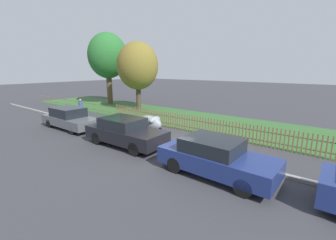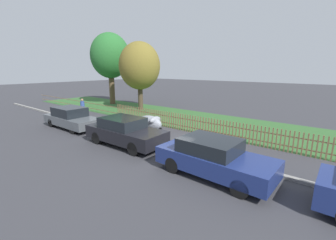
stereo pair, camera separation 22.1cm
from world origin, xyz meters
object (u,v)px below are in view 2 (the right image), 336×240
Objects in this scene: pedestrian_near_fence at (83,107)px; parked_car_black_saloon at (125,131)px; tree_nearest_kerb at (110,56)px; parked_car_navy_estate at (213,157)px; covered_motorcycle at (150,123)px; parked_car_silver_hatchback at (71,118)px; tree_behind_motorcycle at (140,66)px.

parked_car_black_saloon is at bearing -164.30° from pedestrian_near_fence.
parked_car_navy_estate is at bearing -26.49° from tree_nearest_kerb.
covered_motorcycle is 1.24× the size of pedestrian_near_fence.
parked_car_black_saloon reaches higher than parked_car_silver_hatchback.
parked_car_silver_hatchback is 8.64m from tree_behind_motorcycle.
parked_car_navy_estate is 14.92m from tree_behind_motorcycle.
parked_car_silver_hatchback is 0.59× the size of tree_nearest_kerb.
tree_behind_motorcycle reaches higher than parked_car_black_saloon.
tree_nearest_kerb is at bearing 173.93° from tree_behind_motorcycle.
tree_nearest_kerb is at bearing 127.07° from parked_car_silver_hatchback.
tree_behind_motorcycle is at bearing 129.51° from parked_car_black_saloon.
tree_behind_motorcycle reaches higher than pedestrian_near_fence.
parked_car_black_saloon is at bearing -84.12° from covered_motorcycle.
tree_nearest_kerb is 8.58m from pedestrian_near_fence.
tree_nearest_kerb is at bearing -23.82° from pedestrian_near_fence.
parked_car_silver_hatchback is 2.35× the size of covered_motorcycle.
tree_nearest_kerb is 4.98× the size of pedestrian_near_fence.
pedestrian_near_fence is (4.19, -6.12, -4.32)m from tree_nearest_kerb.
parked_car_black_saloon is 10.99m from tree_behind_motorcycle.
covered_motorcycle is 13.99m from tree_nearest_kerb.
parked_car_black_saloon is 8.15m from pedestrian_near_fence.
parked_car_navy_estate reaches higher than parked_car_silver_hatchback.
covered_motorcycle is 7.54m from pedestrian_near_fence.
tree_behind_motorcycle is at bearing -67.38° from pedestrian_near_fence.
parked_car_silver_hatchback is 5.63m from covered_motorcycle.
parked_car_navy_estate reaches higher than covered_motorcycle.
pedestrian_near_fence is at bearing 161.92° from parked_car_black_saloon.
parked_car_navy_estate is at bearing -4.19° from parked_car_black_saloon.
covered_motorcycle is (-0.29, 2.22, -0.03)m from parked_car_black_saloon.
pedestrian_near_fence reaches higher than parked_car_navy_estate.
covered_motorcycle is 0.30× the size of tree_behind_motorcycle.
parked_car_navy_estate is 2.80× the size of pedestrian_near_fence.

